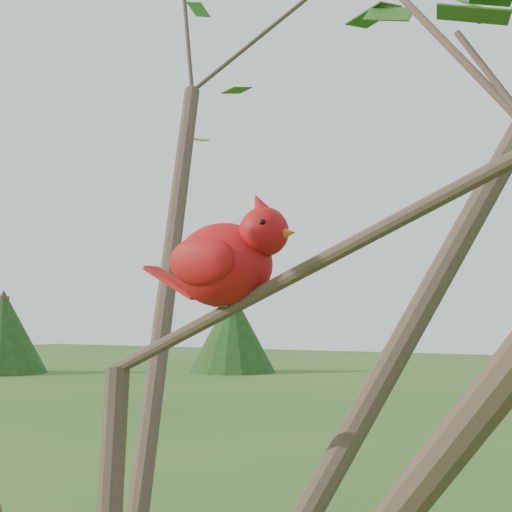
{
  "coord_description": "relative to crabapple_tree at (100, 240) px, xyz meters",
  "views": [
    {
      "loc": [
        0.7,
        -0.77,
        2.03
      ],
      "look_at": [
        0.19,
        0.08,
        2.1
      ],
      "focal_mm": 55.0,
      "sensor_mm": 36.0,
      "label": 1
    }
  ],
  "objects": [
    {
      "name": "crabapple_tree",
      "position": [
        0.0,
        0.0,
        0.0
      ],
      "size": [
        2.35,
        2.05,
        2.95
      ],
      "color": "#3B2920",
      "rests_on": "ground"
    },
    {
      "name": "cardinal",
      "position": [
        0.12,
        0.11,
        -0.02
      ],
      "size": [
        0.23,
        0.12,
        0.16
      ],
      "rotation": [
        0.0,
        0.0,
        -0.0
      ],
      "color": "red",
      "rests_on": "ground"
    }
  ]
}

